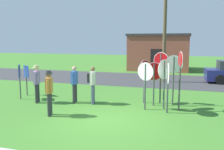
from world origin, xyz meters
name	(u,v)px	position (x,y,z in m)	size (l,w,h in m)	color
ground_plane	(103,121)	(0.00, 0.00, 0.00)	(80.00, 80.00, 0.00)	#3D7528
street_asphalt	(148,80)	(0.00, 9.90, 0.00)	(60.00, 6.40, 0.01)	#38383A
building_background	(160,52)	(0.03, 16.70, 1.74)	(5.77, 4.67, 3.46)	brown
utility_pole	(165,20)	(1.17, 9.28, 4.22)	(1.80, 0.24, 8.07)	brown
stop_sign_tallest	(161,69)	(1.63, 3.22, 1.59)	(0.68, 0.23, 2.34)	#474C4C
stop_sign_leaning_left	(164,75)	(1.86, 2.36, 1.42)	(0.45, 0.72, 2.07)	#474C4C
stop_sign_nearest	(145,78)	(1.15, 1.97, 1.34)	(0.69, 0.33, 1.97)	#474C4C
stop_sign_rear_left	(154,76)	(1.40, 2.73, 1.30)	(0.80, 0.21, 1.92)	#474C4C
stop_sign_rear_right	(180,72)	(2.50, 2.20, 1.61)	(0.20, 0.61, 2.42)	#474C4C
stop_sign_center_cluster	(173,71)	(2.20, 3.09, 1.52)	(0.78, 0.13, 2.22)	#474C4C
stop_sign_low_front	(145,74)	(0.92, 3.05, 1.34)	(0.35, 0.62, 1.99)	#474C4C
stop_sign_far_back	(168,79)	(2.07, 1.74, 1.35)	(0.18, 0.80, 1.99)	#474C4C
person_in_blue	(49,90)	(-2.18, 0.06, 0.98)	(0.33, 0.54, 1.74)	#2D2D33
person_on_left	(75,82)	(-2.14, 2.15, 0.95)	(0.26, 0.57, 1.69)	#2D2D33
person_near_signs	(37,82)	(-3.80, 1.65, 0.98)	(0.32, 0.55, 1.74)	#2D2D33
person_holding_notes	(92,82)	(-1.29, 2.21, 0.98)	(0.41, 0.56, 1.69)	#4C5670
info_panel_leftmost	(26,75)	(-5.21, 2.82, 1.07)	(0.52, 0.34, 1.56)	#4C4C51
info_panel_middle	(20,76)	(-5.00, 2.01, 1.16)	(0.33, 0.52, 1.69)	#4C4C51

